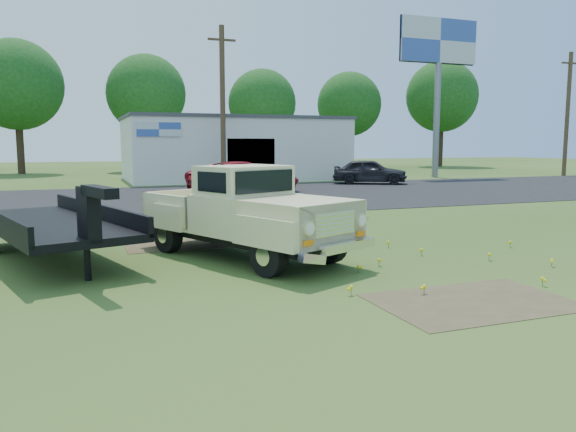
# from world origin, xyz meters

# --- Properties ---
(ground) EXTENTS (140.00, 140.00, 0.00)m
(ground) POSITION_xyz_m (0.00, 0.00, 0.00)
(ground) COLOR #2A4B18
(ground) RESTS_ON ground
(asphalt_lot) EXTENTS (90.00, 14.00, 0.02)m
(asphalt_lot) POSITION_xyz_m (0.00, 15.00, 0.00)
(asphalt_lot) COLOR black
(asphalt_lot) RESTS_ON ground
(dirt_patch_a) EXTENTS (3.00, 2.00, 0.01)m
(dirt_patch_a) POSITION_xyz_m (1.50, -3.00, 0.00)
(dirt_patch_a) COLOR #4F422A
(dirt_patch_a) RESTS_ON ground
(dirt_patch_b) EXTENTS (2.20, 1.60, 0.01)m
(dirt_patch_b) POSITION_xyz_m (-2.00, 3.50, 0.00)
(dirt_patch_b) COLOR #4F422A
(dirt_patch_b) RESTS_ON ground
(commercial_building) EXTENTS (14.20, 8.20, 4.15)m
(commercial_building) POSITION_xyz_m (6.00, 26.99, 2.10)
(commercial_building) COLOR silver
(commercial_building) RESTS_ON ground
(billboard) EXTENTS (6.10, 0.45, 11.05)m
(billboard) POSITION_xyz_m (20.00, 24.04, 8.54)
(billboard) COLOR slate
(billboard) RESTS_ON ground
(utility_pole_mid) EXTENTS (1.60, 0.30, 9.00)m
(utility_pole_mid) POSITION_xyz_m (4.00, 22.00, 4.60)
(utility_pole_mid) COLOR #41291E
(utility_pole_mid) RESTS_ON ground
(utility_pole_east) EXTENTS (1.60, 0.30, 9.00)m
(utility_pole_east) POSITION_xyz_m (30.00, 22.00, 4.60)
(utility_pole_east) COLOR #41291E
(utility_pole_east) RESTS_ON ground
(treeline_c) EXTENTS (7.04, 7.04, 10.47)m
(treeline_c) POSITION_xyz_m (-8.00, 39.50, 6.93)
(treeline_c) COLOR #332317
(treeline_c) RESTS_ON ground
(treeline_d) EXTENTS (6.72, 6.72, 10.00)m
(treeline_d) POSITION_xyz_m (2.00, 40.50, 6.62)
(treeline_d) COLOR #332317
(treeline_d) RESTS_ON ground
(treeline_e) EXTENTS (6.08, 6.08, 9.04)m
(treeline_e) POSITION_xyz_m (12.00, 39.00, 5.98)
(treeline_e) COLOR #332317
(treeline_e) RESTS_ON ground
(treeline_f) EXTENTS (6.40, 6.40, 9.52)m
(treeline_f) POSITION_xyz_m (22.00, 41.50, 6.30)
(treeline_f) COLOR #332317
(treeline_f) RESTS_ON ground
(treeline_g) EXTENTS (7.36, 7.36, 10.95)m
(treeline_g) POSITION_xyz_m (32.00, 40.00, 7.25)
(treeline_g) COLOR #332317
(treeline_g) RESTS_ON ground
(vintage_pickup_truck) EXTENTS (4.10, 5.77, 1.95)m
(vintage_pickup_truck) POSITION_xyz_m (-0.81, 1.50, 0.98)
(vintage_pickup_truck) COLOR beige
(vintage_pickup_truck) RESTS_ON ground
(flatbed_trailer) EXTENTS (3.82, 6.65, 1.72)m
(flatbed_trailer) POSITION_xyz_m (-4.65, 2.83, 0.86)
(flatbed_trailer) COLOR black
(flatbed_trailer) RESTS_ON ground
(red_pickup) EXTENTS (5.83, 3.38, 1.53)m
(red_pickup) POSITION_xyz_m (3.61, 16.46, 0.76)
(red_pickup) COLOR maroon
(red_pickup) RESTS_ON ground
(dark_sedan) EXTENTS (4.64, 3.67, 1.48)m
(dark_sedan) POSITION_xyz_m (12.35, 19.74, 0.74)
(dark_sedan) COLOR black
(dark_sedan) RESTS_ON ground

